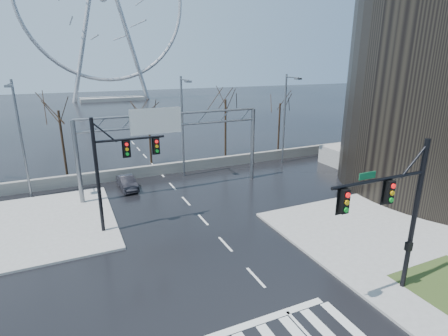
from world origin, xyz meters
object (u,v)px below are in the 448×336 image
signal_mast_near (398,207)px  signal_mast_far (114,164)px  car (127,183)px  ferris_wheel (104,5)px  sign_gantry (169,135)px

signal_mast_near → signal_mast_far: size_ratio=1.00×
signal_mast_near → signal_mast_far: same height
signal_mast_far → car: 9.27m
signal_mast_near → car: signal_mast_near is taller
signal_mast_near → signal_mast_far: bearing=130.3°
signal_mast_far → ferris_wheel: ferris_wheel is taller
signal_mast_near → sign_gantry: size_ratio=0.49×
sign_gantry → car: 6.18m
signal_mast_far → car: bearing=76.9°
car → signal_mast_far: bearing=-107.6°
signal_mast_far → sign_gantry: 8.14m
car → ferris_wheel: bearing=79.0°
ferris_wheel → signal_mast_far: bearing=-97.2°
ferris_wheel → signal_mast_near: bearing=-89.9°
signal_mast_far → sign_gantry: bearing=47.5°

